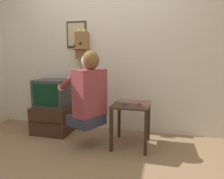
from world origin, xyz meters
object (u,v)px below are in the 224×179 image
(wall_phone_antique, at_px, (82,45))
(cell_phone_held, at_px, (124,104))
(person, at_px, (89,92))
(television, at_px, (52,93))
(cell_phone_spare, at_px, (139,103))
(framed_picture, at_px, (77,35))

(wall_phone_antique, distance_m, cell_phone_held, 1.24)
(person, relative_size, television, 1.96)
(cell_phone_spare, bearing_deg, person, -178.10)
(wall_phone_antique, bearing_deg, cell_phone_held, -34.80)
(person, xyz_separation_m, wall_phone_antique, (-0.35, 0.67, 0.62))
(person, distance_m, cell_phone_held, 0.48)
(person, height_order, cell_phone_spare, person)
(television, distance_m, wall_phone_antique, 0.88)
(framed_picture, xyz_separation_m, cell_phone_spare, (1.08, -0.50, -0.95))
(wall_phone_antique, distance_m, cell_phone_spare, 1.33)
(person, distance_m, cell_phone_spare, 0.67)
(television, height_order, cell_phone_spare, television)
(cell_phone_held, bearing_deg, person, -176.58)
(person, bearing_deg, wall_phone_antique, 53.65)
(wall_phone_antique, relative_size, framed_picture, 2.00)
(television, relative_size, cell_phone_held, 3.68)
(television, distance_m, cell_phone_held, 1.22)
(television, bearing_deg, wall_phone_antique, 35.71)
(television, bearing_deg, framed_picture, 48.86)
(person, xyz_separation_m, cell_phone_held, (0.44, 0.12, -0.16))
(person, bearing_deg, cell_phone_held, -49.11)
(wall_phone_antique, xyz_separation_m, cell_phone_spare, (0.97, -0.46, -0.78))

